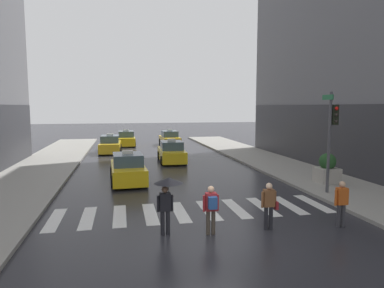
{
  "coord_description": "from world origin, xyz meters",
  "views": [
    {
      "loc": [
        -2.85,
        -10.24,
        4.25
      ],
      "look_at": [
        0.94,
        8.0,
        2.21
      ],
      "focal_mm": 31.79,
      "sensor_mm": 36.0,
      "label": 1
    }
  ],
  "objects_px": {
    "traffic_light_pole": "(332,128)",
    "taxi_second": "(171,153)",
    "taxi_fourth": "(170,139)",
    "pedestrian_with_backpack": "(211,206)",
    "taxi_fifth": "(126,139)",
    "taxi_third": "(110,145)",
    "pedestrian_plain_coat": "(342,201)",
    "taxi_lead": "(128,169)",
    "pedestrian_with_handbag": "(269,203)",
    "pedestrian_with_umbrella": "(167,190)",
    "planter_near_corner": "(327,169)"
  },
  "relations": [
    {
      "from": "taxi_lead",
      "to": "planter_near_corner",
      "type": "relative_size",
      "value": 2.88
    },
    {
      "from": "taxi_fifth",
      "to": "taxi_fourth",
      "type": "bearing_deg",
      "value": -8.77
    },
    {
      "from": "taxi_lead",
      "to": "pedestrian_with_backpack",
      "type": "bearing_deg",
      "value": -73.78
    },
    {
      "from": "pedestrian_with_umbrella",
      "to": "pedestrian_with_handbag",
      "type": "xyz_separation_m",
      "value": [
        3.51,
        -0.24,
        -0.58
      ]
    },
    {
      "from": "taxi_fifth",
      "to": "pedestrian_plain_coat",
      "type": "distance_m",
      "value": 28.28
    },
    {
      "from": "taxi_fifth",
      "to": "pedestrian_with_umbrella",
      "type": "height_order",
      "value": "pedestrian_with_umbrella"
    },
    {
      "from": "taxi_fourth",
      "to": "taxi_fifth",
      "type": "relative_size",
      "value": 1.0
    },
    {
      "from": "taxi_third",
      "to": "taxi_fifth",
      "type": "bearing_deg",
      "value": 74.71
    },
    {
      "from": "pedestrian_with_handbag",
      "to": "taxi_lead",
      "type": "bearing_deg",
      "value": 118.13
    },
    {
      "from": "pedestrian_with_handbag",
      "to": "pedestrian_plain_coat",
      "type": "distance_m",
      "value": 2.63
    },
    {
      "from": "taxi_lead",
      "to": "pedestrian_plain_coat",
      "type": "bearing_deg",
      "value": -51.06
    },
    {
      "from": "traffic_light_pole",
      "to": "taxi_second",
      "type": "distance_m",
      "value": 13.19
    },
    {
      "from": "taxi_third",
      "to": "pedestrian_plain_coat",
      "type": "relative_size",
      "value": 2.78
    },
    {
      "from": "taxi_lead",
      "to": "pedestrian_with_handbag",
      "type": "height_order",
      "value": "taxi_lead"
    },
    {
      "from": "taxi_third",
      "to": "pedestrian_with_backpack",
      "type": "relative_size",
      "value": 2.78
    },
    {
      "from": "taxi_fourth",
      "to": "planter_near_corner",
      "type": "xyz_separation_m",
      "value": [
        5.75,
        -20.69,
        0.15
      ]
    },
    {
      "from": "taxi_second",
      "to": "pedestrian_with_umbrella",
      "type": "relative_size",
      "value": 2.36
    },
    {
      "from": "taxi_fifth",
      "to": "taxi_third",
      "type": "bearing_deg",
      "value": -105.29
    },
    {
      "from": "taxi_lead",
      "to": "taxi_second",
      "type": "xyz_separation_m",
      "value": [
        3.44,
        6.47,
        0.0
      ]
    },
    {
      "from": "pedestrian_with_umbrella",
      "to": "pedestrian_with_backpack",
      "type": "distance_m",
      "value": 1.55
    },
    {
      "from": "pedestrian_with_backpack",
      "to": "taxi_fifth",
      "type": "bearing_deg",
      "value": 95.04
    },
    {
      "from": "traffic_light_pole",
      "to": "pedestrian_with_backpack",
      "type": "distance_m",
      "value": 8.17
    },
    {
      "from": "traffic_light_pole",
      "to": "pedestrian_with_umbrella",
      "type": "distance_m",
      "value": 9.16
    },
    {
      "from": "pedestrian_plain_coat",
      "to": "pedestrian_with_handbag",
      "type": "bearing_deg",
      "value": 173.65
    },
    {
      "from": "traffic_light_pole",
      "to": "pedestrian_with_handbag",
      "type": "xyz_separation_m",
      "value": [
        -4.79,
        -3.69,
        -2.32
      ]
    },
    {
      "from": "traffic_light_pole",
      "to": "taxi_third",
      "type": "distance_m",
      "value": 21.0
    },
    {
      "from": "taxi_lead",
      "to": "taxi_second",
      "type": "distance_m",
      "value": 7.33
    },
    {
      "from": "pedestrian_with_backpack",
      "to": "pedestrian_with_handbag",
      "type": "bearing_deg",
      "value": 2.05
    },
    {
      "from": "taxi_second",
      "to": "pedestrian_with_backpack",
      "type": "distance_m",
      "value": 15.27
    },
    {
      "from": "taxi_lead",
      "to": "taxi_fourth",
      "type": "xyz_separation_m",
      "value": [
        4.86,
        17.66,
        0.0
      ]
    },
    {
      "from": "taxi_fifth",
      "to": "pedestrian_plain_coat",
      "type": "relative_size",
      "value": 2.76
    },
    {
      "from": "pedestrian_plain_coat",
      "to": "taxi_lead",
      "type": "bearing_deg",
      "value": 128.94
    },
    {
      "from": "pedestrian_with_umbrella",
      "to": "taxi_fifth",
      "type": "bearing_deg",
      "value": 92.09
    },
    {
      "from": "taxi_lead",
      "to": "taxi_fifth",
      "type": "relative_size",
      "value": 1.01
    },
    {
      "from": "pedestrian_plain_coat",
      "to": "taxi_third",
      "type": "bearing_deg",
      "value": 111.56
    },
    {
      "from": "planter_near_corner",
      "to": "taxi_fifth",
      "type": "bearing_deg",
      "value": 116.02
    },
    {
      "from": "taxi_second",
      "to": "pedestrian_with_backpack",
      "type": "height_order",
      "value": "taxi_second"
    },
    {
      "from": "pedestrian_with_handbag",
      "to": "pedestrian_plain_coat",
      "type": "relative_size",
      "value": 1.0
    },
    {
      "from": "pedestrian_plain_coat",
      "to": "taxi_fifth",
      "type": "bearing_deg",
      "value": 104.54
    },
    {
      "from": "taxi_second",
      "to": "taxi_third",
      "type": "xyz_separation_m",
      "value": [
        -4.81,
        6.36,
        0.0
      ]
    },
    {
      "from": "traffic_light_pole",
      "to": "pedestrian_with_backpack",
      "type": "height_order",
      "value": "traffic_light_pole"
    },
    {
      "from": "taxi_lead",
      "to": "pedestrian_plain_coat",
      "type": "relative_size",
      "value": 2.8
    },
    {
      "from": "taxi_lead",
      "to": "taxi_fifth",
      "type": "bearing_deg",
      "value": 89.51
    },
    {
      "from": "taxi_fourth",
      "to": "taxi_fifth",
      "type": "xyz_separation_m",
      "value": [
        -4.7,
        0.73,
        0.0
      ]
    },
    {
      "from": "taxi_third",
      "to": "pedestrian_with_handbag",
      "type": "relative_size",
      "value": 2.78
    },
    {
      "from": "taxi_second",
      "to": "pedestrian_with_umbrella",
      "type": "xyz_separation_m",
      "value": [
        -2.31,
        -14.92,
        0.79
      ]
    },
    {
      "from": "taxi_fourth",
      "to": "pedestrian_with_backpack",
      "type": "bearing_deg",
      "value": -94.99
    },
    {
      "from": "taxi_lead",
      "to": "pedestrian_with_handbag",
      "type": "bearing_deg",
      "value": -61.87
    },
    {
      "from": "taxi_second",
      "to": "taxi_third",
      "type": "distance_m",
      "value": 7.97
    },
    {
      "from": "taxi_fifth",
      "to": "pedestrian_with_handbag",
      "type": "height_order",
      "value": "taxi_fifth"
    }
  ]
}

